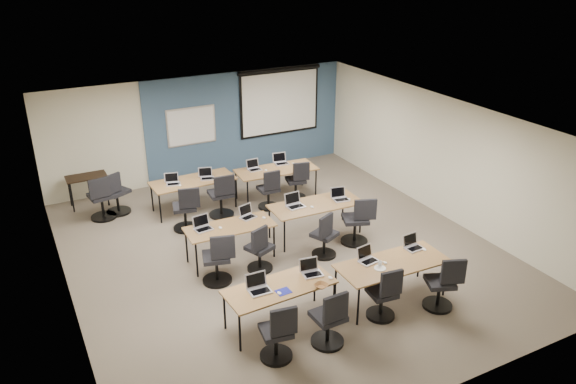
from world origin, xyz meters
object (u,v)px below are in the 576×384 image
training_table_back_left (193,182)px  laptop_8 (173,181)px  laptop_7 (340,197)px  laptop_9 (207,176)px  task_chair_9 (222,199)px  task_chair_4 (218,262)px  task_chair_5 (260,252)px  spare_chair_b (102,201)px  training_table_front_right (392,265)px  laptop_2 (367,257)px  task_chair_1 (330,323)px  laptop_5 (247,214)px  laptop_4 (202,226)px  projector_screen (280,98)px  task_chair_8 (186,212)px  task_chair_10 (269,193)px  laptop_1 (311,270)px  task_chair_0 (278,337)px  laptop_3 (413,245)px  laptop_6 (294,203)px  training_table_back_right (276,171)px  task_chair_11 (297,183)px  task_chair_2 (384,298)px  training_table_front_left (280,288)px  utility_table (87,180)px  spare_chair_a (116,197)px  task_chair_3 (442,287)px  training_table_mid_left (230,228)px  laptop_10 (254,167)px  training_table_mid_right (316,206)px  laptop_0 (258,287)px  task_chair_6 (325,239)px  task_chair_7 (357,224)px  laptop_11 (281,161)px

training_table_back_left → laptop_8: (-0.47, 0.00, 0.10)m
laptop_7 → laptop_9: size_ratio=1.04×
task_chair_9 → task_chair_4: bearing=-108.7°
task_chair_5 → spare_chair_b: (-2.19, 3.62, 0.04)m
training_table_front_right → laptop_2: 0.44m
task_chair_1 → laptop_5: 3.32m
task_chair_1 → laptop_4: size_ratio=3.05×
training_table_back_left → task_chair_1: bearing=-89.2°
task_chair_5 → spare_chair_b: spare_chair_b is taller
projector_screen → laptop_7: bearing=-99.5°
laptop_7 → task_chair_8: task_chair_8 is taller
task_chair_8 → task_chair_1: bearing=-67.2°
task_chair_5 → task_chair_9: 2.52m
task_chair_10 → spare_chair_b: size_ratio=0.94×
laptop_7 → laptop_2: bearing=-102.5°
laptop_1 → laptop_2: 1.05m
task_chair_0 → task_chair_9: task_chair_9 is taller
laptop_3 → task_chair_10: task_chair_10 is taller
training_table_back_left → task_chair_9: 0.83m
task_chair_4 → laptop_6: (2.03, 0.89, 0.38)m
training_table_back_right → task_chair_11: task_chair_11 is taller
task_chair_2 → training_table_front_left: bearing=164.6°
utility_table → spare_chair_a: (0.49, -0.75, -0.23)m
task_chair_3 → task_chair_5: 3.33m
laptop_6 → task_chair_11: (0.99, 1.71, -0.40)m
training_table_mid_left → task_chair_9: bearing=75.3°
task_chair_2 → laptop_10: (0.14, 5.39, 0.40)m
training_table_front_right → utility_table: (-3.94, 6.38, -0.03)m
task_chair_2 → spare_chair_a: (-3.02, 6.02, 0.03)m
training_table_front_right → laptop_7: bearing=78.5°
training_table_mid_right → laptop_0: 3.35m
laptop_5 → spare_chair_a: (-1.98, 2.90, -0.36)m
laptop_2 → task_chair_9: task_chair_9 is taller
training_table_mid_right → task_chair_0: task_chair_0 is taller
training_table_mid_left → training_table_mid_right: same height
laptop_8 → task_chair_9: size_ratio=0.30×
laptop_3 → laptop_8: laptop_3 is taller
training_table_back_left → task_chair_3: (2.41, -5.65, -0.28)m
training_table_back_right → laptop_2: size_ratio=6.07×
training_table_front_left → task_chair_1: task_chair_1 is taller
training_table_mid_left → task_chair_6: 1.85m
laptop_5 → task_chair_7: (2.09, -0.79, -0.36)m
task_chair_0 → task_chair_11: bearing=67.5°
laptop_11 → task_chair_10: bearing=-122.9°
task_chair_5 → laptop_3: bearing=-58.8°
laptop_8 → task_chair_9: (0.90, -0.66, -0.36)m
task_chair_0 → spare_chair_a: bearing=108.4°
task_chair_6 → spare_chair_a: bearing=105.0°
spare_chair_b → task_chair_0: bearing=-85.8°
laptop_7 → training_table_back_left: bearing=143.8°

